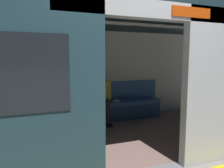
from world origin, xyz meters
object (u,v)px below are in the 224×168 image
Objects in this scene: bench_seat at (94,107)px; grab_pole_door at (96,89)px; train_car at (106,56)px; handbag at (79,100)px; person_seated at (100,93)px; book at (116,100)px.

bench_seat is 1.60× the size of grab_pole_door.
train_car reaches higher than handbag.
handbag is at bearing -94.66° from grab_pole_door.
train_car reaches higher than grab_pole_door.
person_seated is 0.50m from book.
book is (-0.44, -0.10, -0.21)m from person_seated.
book is (-0.90, -0.03, -0.07)m from handbag.
train_car reaches higher than person_seated.
book is 2.24m from grab_pole_door.
person_seated reaches higher than bench_seat.
grab_pole_door is (0.15, 1.86, 0.51)m from handbag.
train_car is 1.94× the size of bench_seat.
bench_seat is 12.71× the size of handbag.
book is at bearing -178.33° from handbag.
handbag is (0.34, -0.02, 0.19)m from bench_seat.
train_car is at bearing 103.14° from handbag.
grab_pole_door is (0.62, 1.78, 0.38)m from person_seated.
book reaches higher than bench_seat.
grab_pole_door is (0.49, 1.84, 0.70)m from bench_seat.
book is at bearing -119.24° from grab_pole_door.
book is at bearing -166.85° from person_seated.
person_seated is 4.48× the size of handbag.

